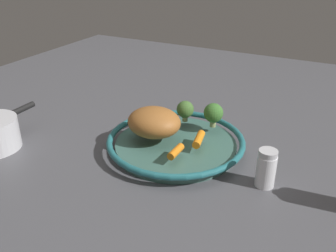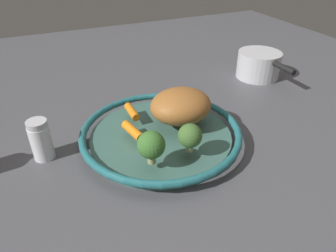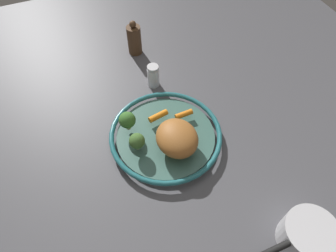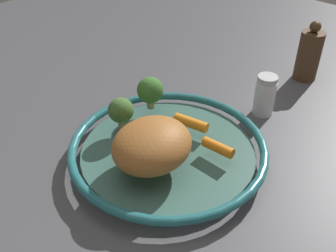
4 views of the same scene
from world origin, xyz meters
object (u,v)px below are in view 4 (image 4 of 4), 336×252
object	(u,v)px
roast_chicken_piece	(152,145)
broccoli_floret_large	(150,91)
serving_bowl	(168,150)
pepper_mill	(309,54)
baby_carrot_back	(218,148)
salt_shaker	(265,95)
baby_carrot_right	(193,124)
broccoli_floret_small	(121,111)

from	to	relation	value
roast_chicken_piece	broccoli_floret_large	xyz separation A→B (m)	(-0.11, -0.11, 0.00)
serving_bowl	pepper_mill	world-z (taller)	pepper_mill
serving_bowl	baby_carrot_back	world-z (taller)	baby_carrot_back
salt_shaker	pepper_mill	bearing A→B (deg)	-179.01
serving_bowl	baby_carrot_right	world-z (taller)	baby_carrot_right
baby_carrot_right	pepper_mill	world-z (taller)	pepper_mill
serving_bowl	baby_carrot_back	size ratio (longest dim) A/B	6.08
serving_bowl	baby_carrot_right	bearing A→B (deg)	176.51
baby_carrot_right	broccoli_floret_small	size ratio (longest dim) A/B	1.11
roast_chicken_piece	broccoli_floret_large	size ratio (longest dim) A/B	2.09
roast_chicken_piece	pepper_mill	distance (m)	0.49
serving_bowl	baby_carrot_right	distance (m)	0.07
serving_bowl	broccoli_floret_small	bearing A→B (deg)	-78.58
broccoli_floret_small	baby_carrot_right	bearing A→B (deg)	129.32
serving_bowl	baby_carrot_back	bearing A→B (deg)	116.29
pepper_mill	baby_carrot_back	bearing A→B (deg)	4.59
broccoli_floret_small	salt_shaker	size ratio (longest dim) A/B	0.67
baby_carrot_right	baby_carrot_back	bearing A→B (deg)	72.11
broccoli_floret_large	pepper_mill	size ratio (longest dim) A/B	0.46
pepper_mill	baby_carrot_right	bearing A→B (deg)	-6.44
baby_carrot_right	salt_shaker	bearing A→B (deg)	165.59
pepper_mill	roast_chicken_piece	bearing A→B (deg)	-3.74
baby_carrot_right	salt_shaker	size ratio (longest dim) A/B	0.74
baby_carrot_right	roast_chicken_piece	bearing A→B (deg)	4.96
baby_carrot_right	broccoli_floret_small	xyz separation A→B (m)	(0.08, -0.10, 0.02)
broccoli_floret_large	pepper_mill	bearing A→B (deg)	158.83
salt_shaker	broccoli_floret_large	bearing A→B (deg)	-39.71
serving_bowl	roast_chicken_piece	world-z (taller)	roast_chicken_piece
roast_chicken_piece	pepper_mill	xyz separation A→B (m)	(-0.49, 0.03, -0.01)
roast_chicken_piece	salt_shaker	bearing A→B (deg)	173.11
roast_chicken_piece	baby_carrot_back	distance (m)	0.12
broccoli_floret_large	broccoli_floret_small	size ratio (longest dim) A/B	1.12
broccoli_floret_large	broccoli_floret_small	world-z (taller)	broccoli_floret_large
salt_shaker	broccoli_floret_small	bearing A→B (deg)	-29.31
roast_chicken_piece	broccoli_floret_large	world-z (taller)	roast_chicken_piece
roast_chicken_piece	salt_shaker	world-z (taller)	roast_chicken_piece
serving_bowl	broccoli_floret_small	size ratio (longest dim) A/B	5.98
roast_chicken_piece	baby_carrot_back	bearing A→B (deg)	145.31
baby_carrot_back	pepper_mill	bearing A→B (deg)	-175.41
roast_chicken_piece	pepper_mill	world-z (taller)	pepper_mill
broccoli_floret_small	salt_shaker	world-z (taller)	broccoli_floret_small
roast_chicken_piece	baby_carrot_back	xyz separation A→B (m)	(-0.09, 0.06, -0.03)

